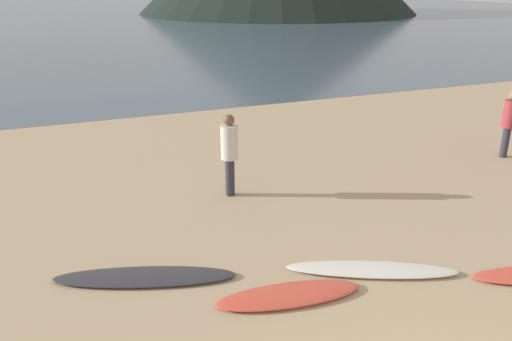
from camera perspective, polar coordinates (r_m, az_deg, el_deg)
The scene contains 7 objects.
ground_plane at distance 12.55m, azimuth -8.47°, elevation 1.48°, with size 120.00×120.00×0.20m, color tan.
ocean_water at distance 65.57m, azimuth -20.64°, elevation 16.03°, with size 140.00×100.00×0.01m, color #475B6B.
surfboard_2 at distance 7.52m, azimuth -12.34°, elevation -11.53°, with size 2.58×0.55×0.08m, color #333338.
surfboard_3 at distance 6.99m, azimuth 3.71°, elevation -13.71°, with size 1.98×0.58×0.09m, color #D84C38.
surfboard_4 at distance 7.69m, azimuth 12.83°, elevation -10.73°, with size 2.47×0.47×0.10m, color silver.
person_0 at distance 9.70m, azimuth -2.99°, elevation 2.46°, with size 0.33×0.33×1.62m.
person_1 at distance 13.25m, azimuth 26.46°, elevation 5.17°, with size 0.32×0.32×1.57m.
Camera 1 is at (-2.72, -1.55, 4.00)m, focal length 35.79 mm.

